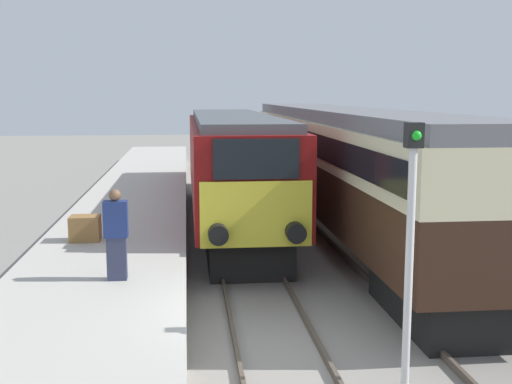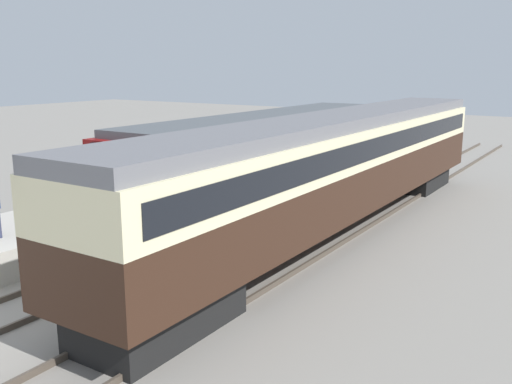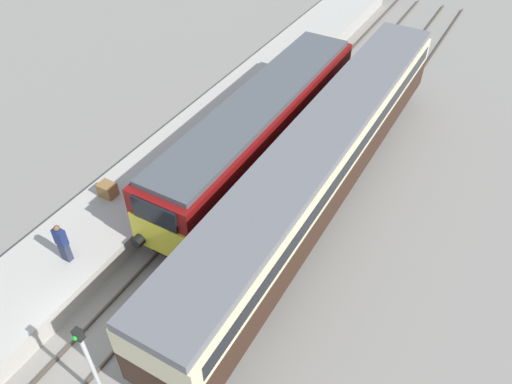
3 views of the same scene
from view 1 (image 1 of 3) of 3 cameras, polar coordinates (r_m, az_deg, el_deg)
name	(u,v)px [view 1 (image 1 of 3)]	position (r m, az deg, el deg)	size (l,w,h in m)	color
ground_plane	(280,357)	(11.08, 2.16, -14.45)	(120.00, 120.00, 0.00)	gray
platform_left	(124,233)	(18.58, -11.63, -3.62)	(3.50, 50.00, 0.90)	#B7B2A8
rails_near_track	(250,272)	(15.75, -0.49, -7.09)	(1.51, 60.00, 0.14)	#4C4238
rails_far_track	(386,268)	(16.42, 11.48, -6.60)	(1.50, 60.00, 0.14)	#4C4238
locomotive	(232,163)	(21.27, -2.11, 2.56)	(2.70, 15.04, 3.69)	black
passenger_carriage	(340,156)	(20.79, 7.49, 3.21)	(2.75, 21.54, 3.91)	black
person_on_platform	(116,235)	(12.27, -12.33, -3.75)	(0.44, 0.26, 1.72)	#2D334C
signal_post	(410,234)	(9.55, 13.56, -3.65)	(0.24, 0.28, 3.96)	silver
luggage_crate	(85,228)	(15.80, -14.95, -3.14)	(0.70, 0.56, 0.60)	olive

